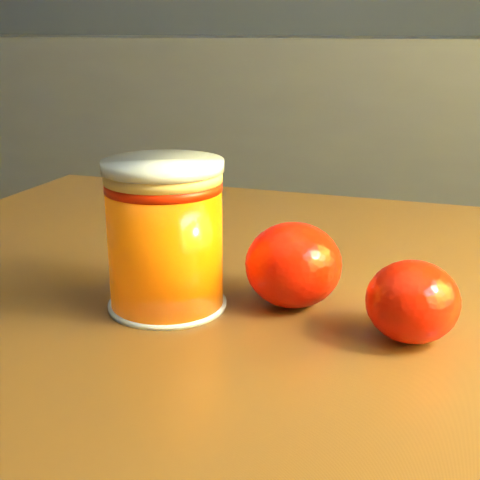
% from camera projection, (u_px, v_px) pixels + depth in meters
% --- Properties ---
extents(kitchen_counter, '(3.15, 0.60, 0.90)m').
position_uv_depth(kitchen_counter, '(130.00, 187.00, 2.08)').
color(kitchen_counter, '#525156').
rests_on(kitchen_counter, ground).
extents(table, '(0.97, 0.68, 0.72)m').
position_uv_depth(table, '(363.00, 410.00, 0.54)').
color(table, brown).
rests_on(table, ground).
extents(juice_glass, '(0.09, 0.09, 0.11)m').
position_uv_depth(juice_glass, '(165.00, 236.00, 0.49)').
color(juice_glass, '#F95F04').
rests_on(juice_glass, table).
extents(orange_front, '(0.09, 0.09, 0.06)m').
position_uv_depth(orange_front, '(293.00, 265.00, 0.50)').
color(orange_front, '#F21B04').
rests_on(orange_front, table).
extents(orange_back, '(0.08, 0.08, 0.06)m').
position_uv_depth(orange_back, '(412.00, 302.00, 0.44)').
color(orange_back, '#F21B04').
rests_on(orange_back, table).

